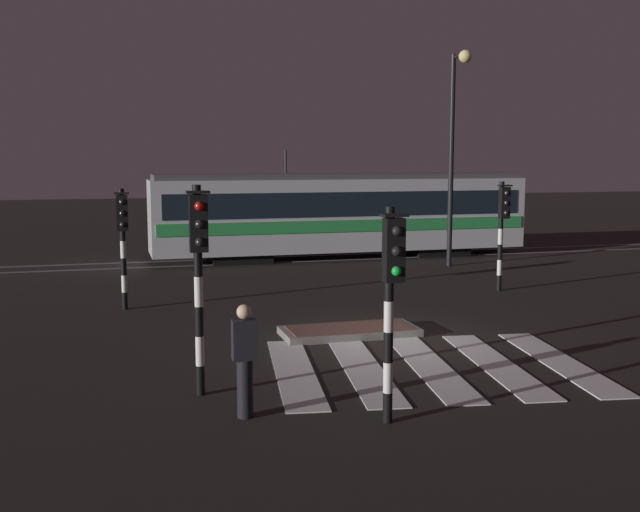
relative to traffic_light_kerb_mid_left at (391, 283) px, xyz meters
name	(u,v)px	position (x,y,z in m)	size (l,w,h in m)	color
ground_plane	(386,339)	(1.81, 4.94, -2.08)	(120.00, 120.00, 0.00)	black
rail_near	(268,263)	(1.81, 17.16, -2.07)	(80.00, 0.12, 0.03)	#59595E
rail_far	(261,258)	(1.81, 18.60, -2.07)	(80.00, 0.12, 0.03)	#59595E
crosswalk_zebra	(430,366)	(1.81, 2.66, -2.07)	(6.33, 5.31, 0.02)	silver
traffic_island	(349,331)	(1.16, 5.48, -2.00)	(2.96, 1.26, 0.18)	slate
traffic_light_kerb_mid_left	(391,283)	(0.00, 0.00, 0.00)	(0.36, 0.42, 3.16)	black
traffic_light_corner_far_right	(503,219)	(7.08, 9.53, 0.01)	(0.36, 0.42, 3.17)	black
traffic_light_corner_far_left	(123,231)	(-3.48, 9.66, -0.05)	(0.36, 0.42, 3.08)	black
traffic_light_corner_near_left	(199,258)	(-2.47, 2.06, 0.17)	(0.36, 0.42, 3.42)	black
street_lamp_trackside_right	(455,133)	(7.90, 14.47, 2.61)	(0.44, 1.21, 7.44)	black
tram	(341,213)	(4.82, 17.87, -0.34)	(14.58, 2.58, 4.15)	silver
pedestrian_waiting_at_kerb	(245,360)	(-1.96, 0.88, -1.21)	(0.36, 0.24, 1.71)	black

